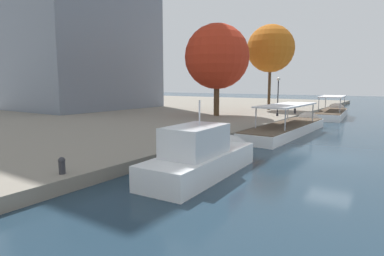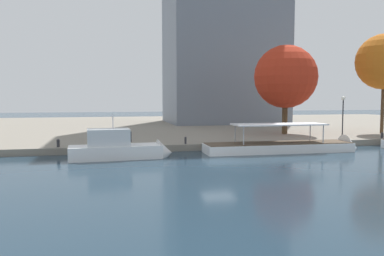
% 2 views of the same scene
% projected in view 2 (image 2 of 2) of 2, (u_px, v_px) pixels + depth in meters
% --- Properties ---
extents(ground_plane, '(220.00, 220.00, 0.00)m').
position_uv_depth(ground_plane, '(218.00, 164.00, 28.92)').
color(ground_plane, '#1E3342').
extents(dock_promenade, '(120.00, 55.00, 0.61)m').
position_uv_depth(dock_promenade, '(157.00, 126.00, 62.94)').
color(dock_promenade, gray).
rests_on(dock_promenade, ground_plane).
extents(motor_yacht_1, '(8.59, 2.89, 4.50)m').
position_uv_depth(motor_yacht_1, '(122.00, 151.00, 31.71)').
color(motor_yacht_1, white).
rests_on(motor_yacht_1, ground_plane).
extents(tour_boat_2, '(15.13, 3.22, 3.80)m').
position_uv_depth(tour_boat_2, '(289.00, 149.00, 35.66)').
color(tour_boat_2, white).
rests_on(tour_boat_2, ground_plane).
extents(mooring_bollard_0, '(0.30, 0.30, 0.73)m').
position_uv_depth(mooring_bollard_0, '(58.00, 143.00, 34.18)').
color(mooring_bollard_0, '#2D2D33').
rests_on(mooring_bollard_0, dock_promenade).
extents(mooring_bollard_1, '(0.22, 0.22, 0.68)m').
position_uv_depth(mooring_bollard_1, '(185.00, 140.00, 36.57)').
color(mooring_bollard_1, '#2D2D33').
rests_on(mooring_bollard_1, dock_promenade).
extents(mooring_bollard_2, '(0.28, 0.28, 0.68)m').
position_uv_depth(mooring_bollard_2, '(382.00, 135.00, 41.61)').
color(mooring_bollard_2, '#2D2D33').
rests_on(mooring_bollard_2, dock_promenade).
extents(lamp_post, '(0.43, 0.43, 4.55)m').
position_uv_depth(lamp_post, '(343.00, 111.00, 41.24)').
color(lamp_post, black).
rests_on(lamp_post, dock_promenade).
extents(tree_0, '(7.56, 7.56, 10.70)m').
position_uv_depth(tree_0, '(284.00, 78.00, 46.33)').
color(tree_0, '#4C3823').
rests_on(tree_0, dock_promenade).
extents(tree_1, '(6.76, 6.76, 12.17)m').
position_uv_depth(tree_1, '(382.00, 62.00, 46.96)').
color(tree_1, '#4C3823').
rests_on(tree_1, dock_promenade).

